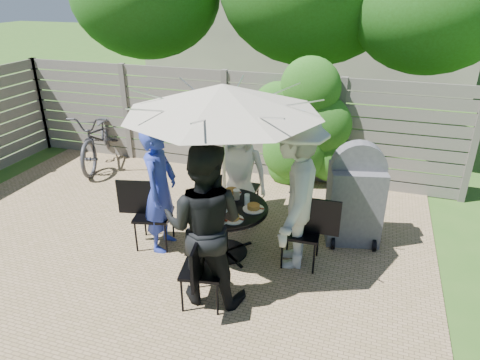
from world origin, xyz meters
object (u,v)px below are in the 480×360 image
(chair_right, at_px, (302,244))
(syrup_jug, at_px, (221,198))
(person_front, at_px, (204,225))
(plate_front, at_px, (217,219))
(patio_table, at_px, (225,221))
(plate_left, at_px, (196,202))
(plate_right, at_px, (253,208))
(chair_front, at_px, (203,283))
(chair_left, at_px, (154,227))
(plate_extra, at_px, (233,218))
(glass_front, at_px, (228,212))
(coffee_cup, at_px, (237,195))
(umbrella, at_px, (223,98))
(chair_back, at_px, (241,200))
(plate_back, at_px, (231,192))
(bbq_grill, at_px, (355,197))
(person_back, at_px, (239,172))
(glass_back, at_px, (222,191))
(person_left, at_px, (160,190))
(person_right, at_px, (294,193))
(bicycle, at_px, (100,137))
(glass_right, at_px, (247,199))

(chair_right, xyz_separation_m, syrup_jug, (-1.03, -0.05, 0.50))
(person_front, bearing_deg, plate_front, -90.00)
(patio_table, height_order, plate_left, plate_left)
(plate_right, bearing_deg, chair_front, -104.74)
(chair_left, xyz_separation_m, plate_extra, (1.17, -0.18, 0.44))
(glass_front, relative_size, coffee_cup, 1.17)
(umbrella, relative_size, chair_back, 2.56)
(plate_back, distance_m, bbq_grill, 1.61)
(glass_front, relative_size, bbq_grill, 0.10)
(patio_table, relative_size, bbq_grill, 0.83)
(person_back, height_order, coffee_cup, person_back)
(chair_back, height_order, plate_front, chair_back)
(chair_right, distance_m, plate_back, 1.12)
(chair_back, height_order, coffee_cup, chair_back)
(plate_front, bearing_deg, plate_extra, 24.09)
(chair_right, distance_m, glass_back, 1.20)
(person_left, distance_m, person_right, 1.67)
(chair_right, xyz_separation_m, glass_back, (-1.09, 0.15, 0.49))
(chair_left, xyz_separation_m, person_left, (0.13, 0.02, 0.55))
(plate_front, height_order, plate_right, same)
(person_front, height_order, syrup_jug, person_front)
(person_left, xyz_separation_m, person_right, (1.65, 0.16, 0.14))
(chair_right, xyz_separation_m, plate_back, (-1.00, 0.26, 0.44))
(patio_table, height_order, umbrella, umbrella)
(person_front, xyz_separation_m, bicycle, (-3.37, 2.98, -0.38))
(bicycle, bearing_deg, plate_front, -54.42)
(plate_left, bearing_deg, glass_back, 51.15)
(person_front, relative_size, glass_front, 12.94)
(plate_front, xyz_separation_m, plate_right, (0.32, 0.39, 0.00))
(chair_right, distance_m, plate_right, 0.75)
(plate_back, distance_m, syrup_jug, 0.32)
(chair_left, height_order, plate_front, chair_left)
(patio_table, relative_size, plate_right, 4.44)
(patio_table, xyz_separation_m, chair_right, (0.96, 0.09, -0.21))
(glass_back, bearing_deg, coffee_cup, -5.29)
(chair_left, height_order, plate_right, chair_left)
(person_right, xyz_separation_m, glass_right, (-0.58, 0.05, -0.21))
(plate_back, bearing_deg, chair_right, -14.85)
(person_back, relative_size, plate_extra, 6.64)
(chair_front, height_order, person_front, person_front)
(person_right, bearing_deg, plate_extra, -65.22)
(plate_right, bearing_deg, plate_extra, -115.31)
(chair_left, relative_size, bbq_grill, 0.67)
(patio_table, xyz_separation_m, glass_right, (0.25, 0.13, 0.28))
(plate_front, bearing_deg, patio_table, 95.65)
(coffee_cup, bearing_deg, umbrella, -108.79)
(person_left, distance_m, plate_right, 1.20)
(chair_back, xyz_separation_m, syrup_jug, (0.03, -0.92, 0.48))
(chair_front, relative_size, plate_left, 3.47)
(umbrella, height_order, chair_left, umbrella)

